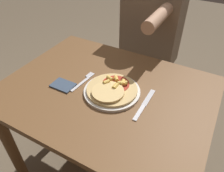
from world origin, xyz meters
TOP-DOWN VIEW (x-y plane):
  - ground_plane at (0.00, 0.00)m, footprint 8.00×8.00m
  - dining_table at (0.00, 0.00)m, footprint 1.00×0.77m
  - plate at (0.04, -0.01)m, footprint 0.27×0.27m
  - pizza at (0.04, -0.01)m, footprint 0.24×0.24m
  - fork at (-0.13, 0.00)m, footprint 0.03×0.18m
  - knife at (0.20, -0.01)m, footprint 0.02×0.22m
  - napkin at (-0.20, -0.08)m, footprint 0.11×0.08m
  - person_diner at (-0.02, 0.65)m, footprint 0.38×0.52m

SIDE VIEW (x-z plane):
  - ground_plane at x=0.00m, z-range 0.00..0.00m
  - dining_table at x=0.00m, z-range 0.24..0.96m
  - fork at x=-0.13m, z-range 0.72..0.73m
  - knife at x=0.20m, z-range 0.72..0.73m
  - napkin at x=-0.20m, z-range 0.72..0.73m
  - plate at x=0.04m, z-range 0.72..0.74m
  - pizza at x=0.04m, z-range 0.73..0.76m
  - person_diner at x=-0.02m, z-range 0.11..1.39m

